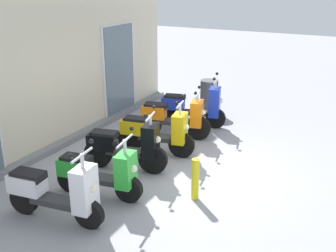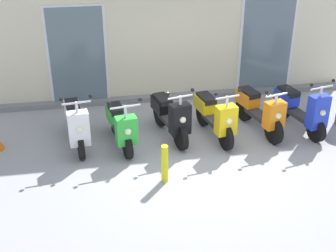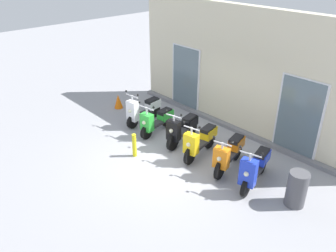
{
  "view_description": "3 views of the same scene",
  "coord_description": "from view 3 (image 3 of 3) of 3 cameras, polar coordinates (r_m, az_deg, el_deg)",
  "views": [
    {
      "loc": [
        -5.99,
        -2.89,
        3.36
      ],
      "look_at": [
        0.33,
        0.43,
        0.7
      ],
      "focal_mm": 43.01,
      "sensor_mm": 36.0,
      "label": 1
    },
    {
      "loc": [
        -1.82,
        -7.3,
        4.65
      ],
      "look_at": [
        -0.55,
        0.41,
        0.51
      ],
      "focal_mm": 50.1,
      "sensor_mm": 36.0,
      "label": 2
    },
    {
      "loc": [
        6.01,
        -5.53,
        5.29
      ],
      "look_at": [
        -0.49,
        0.38,
        0.71
      ],
      "focal_mm": 36.66,
      "sensor_mm": 36.0,
      "label": 3
    }
  ],
  "objects": [
    {
      "name": "ground_plane",
      "position": [
        9.73,
        0.29,
        -5.43
      ],
      "size": [
        40.0,
        40.0,
        0.0
      ],
      "primitive_type": "plane",
      "color": "#939399"
    },
    {
      "name": "storefront_facade",
      "position": [
        10.93,
        11.86,
        8.69
      ],
      "size": [
        8.38,
        0.5,
        3.87
      ],
      "color": "beige",
      "rests_on": "ground_plane"
    },
    {
      "name": "scooter_white",
      "position": [
        11.51,
        -4.17,
        2.73
      ],
      "size": [
        0.6,
        1.56,
        1.26
      ],
      "color": "black",
      "rests_on": "ground_plane"
    },
    {
      "name": "scooter_green",
      "position": [
        10.87,
        -1.87,
        0.94
      ],
      "size": [
        0.65,
        1.48,
        1.17
      ],
      "color": "black",
      "rests_on": "ground_plane"
    },
    {
      "name": "scooter_black",
      "position": [
        10.28,
        2.37,
        -0.43
      ],
      "size": [
        0.7,
        1.57,
        1.22
      ],
      "color": "black",
      "rests_on": "ground_plane"
    },
    {
      "name": "scooter_yellow",
      "position": [
        9.66,
        5.38,
        -2.42
      ],
      "size": [
        0.65,
        1.58,
        1.22
      ],
      "color": "black",
      "rests_on": "ground_plane"
    },
    {
      "name": "scooter_orange",
      "position": [
        9.21,
        10.13,
        -4.43
      ],
      "size": [
        0.71,
        1.6,
        1.15
      ],
      "color": "black",
      "rests_on": "ground_plane"
    },
    {
      "name": "scooter_blue",
      "position": [
        8.75,
        14.23,
        -6.76
      ],
      "size": [
        0.74,
        1.56,
        1.27
      ],
      "color": "black",
      "rests_on": "ground_plane"
    },
    {
      "name": "trash_bin",
      "position": [
        8.42,
        20.62,
        -9.77
      ],
      "size": [
        0.45,
        0.45,
        0.87
      ],
      "primitive_type": "cylinder",
      "color": "#4C4C51",
      "rests_on": "ground_plane"
    },
    {
      "name": "traffic_cone",
      "position": [
        12.82,
        -8.26,
        4.09
      ],
      "size": [
        0.32,
        0.32,
        0.52
      ],
      "primitive_type": "cone",
      "color": "orange",
      "rests_on": "ground_plane"
    },
    {
      "name": "curb_bollard",
      "position": [
        9.71,
        -5.62,
        -3.22
      ],
      "size": [
        0.12,
        0.12,
        0.7
      ],
      "primitive_type": "cylinder",
      "color": "yellow",
      "rests_on": "ground_plane"
    }
  ]
}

